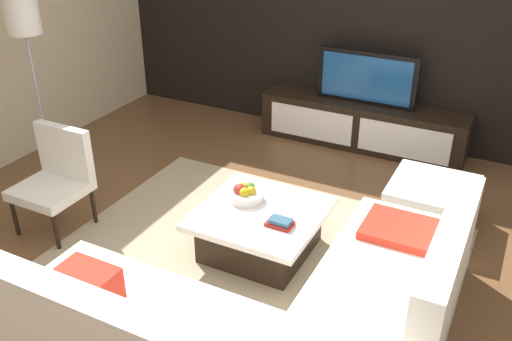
{
  "coord_description": "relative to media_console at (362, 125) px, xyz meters",
  "views": [
    {
      "loc": [
        1.54,
        -3.17,
        2.68
      ],
      "look_at": [
        -0.33,
        0.47,
        0.5
      ],
      "focal_mm": 39.08,
      "sensor_mm": 36.0,
      "label": 1
    }
  ],
  "objects": [
    {
      "name": "floor_lamp",
      "position": [
        -2.52,
        -2.12,
        1.23
      ],
      "size": [
        0.3,
        0.3,
        1.76
      ],
      "color": "#A5A5AA",
      "rests_on": "ground"
    },
    {
      "name": "area_rug",
      "position": [
        -0.1,
        -2.4,
        -0.24
      ],
      "size": [
        3.04,
        2.42,
        0.01
      ],
      "primitive_type": "cube",
      "color": "tan",
      "rests_on": "ground"
    },
    {
      "name": "television",
      "position": [
        -0.0,
        0.0,
        0.53
      ],
      "size": [
        1.07,
        0.06,
        0.57
      ],
      "color": "black",
      "rests_on": "media_console"
    },
    {
      "name": "feature_wall_back",
      "position": [
        -0.0,
        0.3,
        1.15
      ],
      "size": [
        6.4,
        0.12,
        2.8
      ],
      "primitive_type": "cube",
      "color": "black",
      "rests_on": "ground"
    },
    {
      "name": "sectional_couch",
      "position": [
        0.51,
        -3.28,
        0.03
      ],
      "size": [
        2.43,
        2.33,
        0.81
      ],
      "color": "white",
      "rests_on": "ground"
    },
    {
      "name": "media_console",
      "position": [
        0.0,
        0.0,
        0.0
      ],
      "size": [
        2.24,
        0.48,
        0.5
      ],
      "color": "black",
      "rests_on": "ground"
    },
    {
      "name": "ottoman",
      "position": [
        1.02,
        -1.29,
        -0.05
      ],
      "size": [
        0.7,
        0.7,
        0.4
      ],
      "primitive_type": "cube",
      "color": "white",
      "rests_on": "ground"
    },
    {
      "name": "fruit_bowl",
      "position": [
        -0.28,
        -2.19,
        0.19
      ],
      "size": [
        0.28,
        0.28,
        0.14
      ],
      "color": "silver",
      "rests_on": "coffee_table"
    },
    {
      "name": "book_stack",
      "position": [
        0.12,
        -2.41,
        0.16
      ],
      "size": [
        0.2,
        0.13,
        0.06
      ],
      "color": "maroon",
      "rests_on": "coffee_table"
    },
    {
      "name": "coffee_table",
      "position": [
        -0.1,
        -2.3,
        -0.05
      ],
      "size": [
        0.94,
        0.93,
        0.38
      ],
      "color": "black",
      "rests_on": "ground"
    },
    {
      "name": "ground_plane",
      "position": [
        -0.0,
        -2.4,
        -0.25
      ],
      "size": [
        14.0,
        14.0,
        0.0
      ],
      "primitive_type": "plane",
      "color": "brown"
    },
    {
      "name": "accent_chair_near",
      "position": [
        -1.79,
        -2.7,
        0.24
      ],
      "size": [
        0.54,
        0.52,
        0.87
      ],
      "rotation": [
        0.0,
        0.0,
        -0.19
      ],
      "color": "black",
      "rests_on": "ground"
    }
  ]
}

